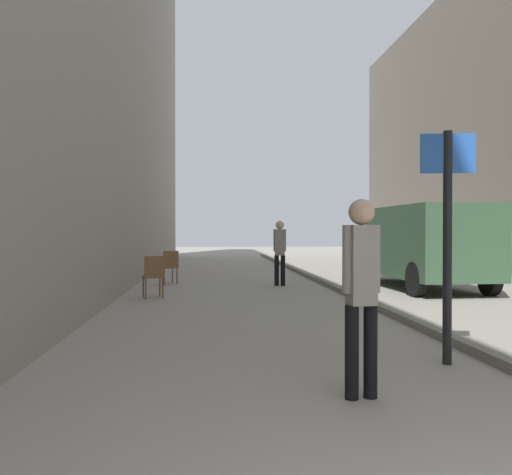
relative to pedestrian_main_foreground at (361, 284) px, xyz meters
name	(u,v)px	position (x,y,z in m)	size (l,w,h in m)	color
ground_plane	(274,291)	(0.26, 8.94, -1.02)	(80.00, 80.00, 0.00)	gray
kerb_strip	(337,288)	(1.84, 8.94, -0.96)	(0.16, 40.00, 0.12)	slate
pedestrian_main_foreground	(361,284)	(0.00, 0.00, 0.00)	(0.35, 0.23, 1.77)	black
pedestrian_mid_block	(280,248)	(0.58, 10.31, 0.00)	(0.34, 0.26, 1.77)	black
delivery_van	(419,244)	(4.13, 9.43, 0.13)	(2.20, 5.61, 2.11)	#335138
street_sign_post	(447,226)	(1.30, 1.18, 0.52)	(0.60, 0.13, 2.60)	black
cafe_chair_near_window	(169,265)	(-2.45, 10.98, -0.48)	(0.58, 0.58, 0.94)	brown
cafe_chair_by_doorway	(154,274)	(-2.57, 7.72, -0.48)	(0.54, 0.54, 0.94)	brown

